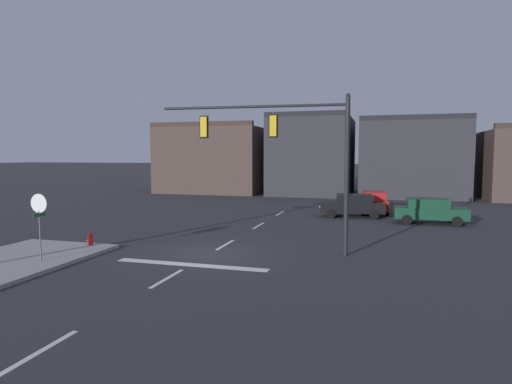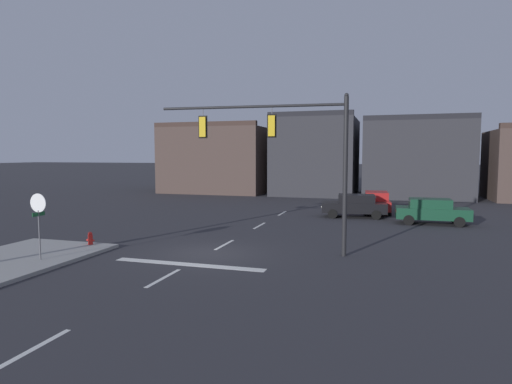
{
  "view_description": "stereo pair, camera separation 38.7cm",
  "coord_description": "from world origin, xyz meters",
  "px_view_note": "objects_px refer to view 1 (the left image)",
  "views": [
    {
      "loc": [
        7.19,
        -17.6,
        4.36
      ],
      "look_at": [
        0.77,
        4.72,
        2.38
      ],
      "focal_mm": 30.49,
      "sensor_mm": 36.0,
      "label": 1
    },
    {
      "loc": [
        7.56,
        -17.49,
        4.36
      ],
      "look_at": [
        0.77,
        4.72,
        2.38
      ],
      "focal_mm": 30.49,
      "sensor_mm": 36.0,
      "label": 2
    }
  ],
  "objects_px": {
    "car_lot_nearside": "(429,210)",
    "signal_mast_near_side": "(290,145)",
    "stop_sign": "(39,211)",
    "car_lot_middle": "(374,202)",
    "fire_hydrant": "(90,241)",
    "car_lot_farside": "(353,205)"
  },
  "relations": [
    {
      "from": "car_lot_nearside",
      "to": "signal_mast_near_side",
      "type": "bearing_deg",
      "value": -122.85
    },
    {
      "from": "signal_mast_near_side",
      "to": "stop_sign",
      "type": "bearing_deg",
      "value": -153.0
    },
    {
      "from": "car_lot_middle",
      "to": "fire_hydrant",
      "type": "xyz_separation_m",
      "value": [
        -12.57,
        -16.64,
        -0.53
      ]
    },
    {
      "from": "car_lot_middle",
      "to": "car_lot_farside",
      "type": "xyz_separation_m",
      "value": [
        -1.4,
        -2.75,
        0.0
      ]
    },
    {
      "from": "car_lot_nearside",
      "to": "fire_hydrant",
      "type": "distance_m",
      "value": 20.19
    },
    {
      "from": "signal_mast_near_side",
      "to": "car_lot_farside",
      "type": "relative_size",
      "value": 1.83
    },
    {
      "from": "signal_mast_near_side",
      "to": "car_lot_middle",
      "type": "distance_m",
      "value": 15.93
    },
    {
      "from": "stop_sign",
      "to": "car_lot_nearside",
      "type": "height_order",
      "value": "stop_sign"
    },
    {
      "from": "signal_mast_near_side",
      "to": "stop_sign",
      "type": "distance_m",
      "value": 10.64
    },
    {
      "from": "signal_mast_near_side",
      "to": "car_lot_nearside",
      "type": "xyz_separation_m",
      "value": [
        6.87,
        10.64,
        -3.95
      ]
    },
    {
      "from": "car_lot_nearside",
      "to": "car_lot_middle",
      "type": "bearing_deg",
      "value": 128.24
    },
    {
      "from": "fire_hydrant",
      "to": "car_lot_farside",
      "type": "bearing_deg",
      "value": 51.18
    },
    {
      "from": "car_lot_nearside",
      "to": "fire_hydrant",
      "type": "bearing_deg",
      "value": -142.71
    },
    {
      "from": "signal_mast_near_side",
      "to": "car_lot_farside",
      "type": "height_order",
      "value": "signal_mast_near_side"
    },
    {
      "from": "car_lot_nearside",
      "to": "car_lot_farside",
      "type": "height_order",
      "value": "same"
    },
    {
      "from": "car_lot_farside",
      "to": "signal_mast_near_side",
      "type": "bearing_deg",
      "value": -99.2
    },
    {
      "from": "car_lot_middle",
      "to": "car_lot_farside",
      "type": "distance_m",
      "value": 3.09
    },
    {
      "from": "car_lot_farside",
      "to": "car_lot_nearside",
      "type": "bearing_deg",
      "value": -18.84
    },
    {
      "from": "fire_hydrant",
      "to": "stop_sign",
      "type": "bearing_deg",
      "value": -89.86
    },
    {
      "from": "car_lot_middle",
      "to": "signal_mast_near_side",
      "type": "bearing_deg",
      "value": -102.69
    },
    {
      "from": "signal_mast_near_side",
      "to": "stop_sign",
      "type": "height_order",
      "value": "signal_mast_near_side"
    },
    {
      "from": "signal_mast_near_side",
      "to": "fire_hydrant",
      "type": "xyz_separation_m",
      "value": [
        -9.18,
        -1.59,
        -4.48
      ]
    }
  ]
}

